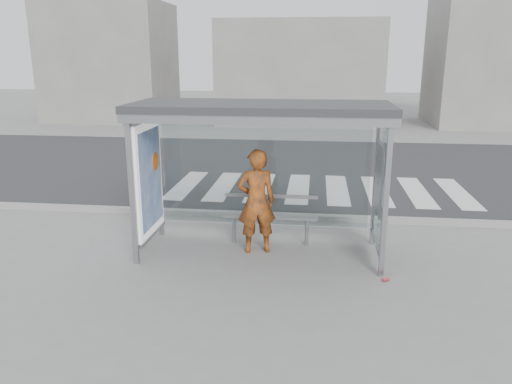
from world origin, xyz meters
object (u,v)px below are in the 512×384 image
(person, at_px, (256,201))
(soda_can, at_px, (386,280))
(bus_shelter, at_px, (239,141))
(bench, at_px, (270,216))

(person, distance_m, soda_can, 2.51)
(bus_shelter, relative_size, person, 2.30)
(person, height_order, soda_can, person)
(bench, bearing_deg, bus_shelter, -138.72)
(bus_shelter, xyz_separation_m, soda_can, (2.42, -0.96, -1.95))
(person, xyz_separation_m, bench, (0.20, 0.42, -0.39))
(bus_shelter, relative_size, bench, 2.46)
(bench, bearing_deg, person, -116.03)
(soda_can, bearing_deg, bench, 144.03)
(bench, distance_m, soda_can, 2.43)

